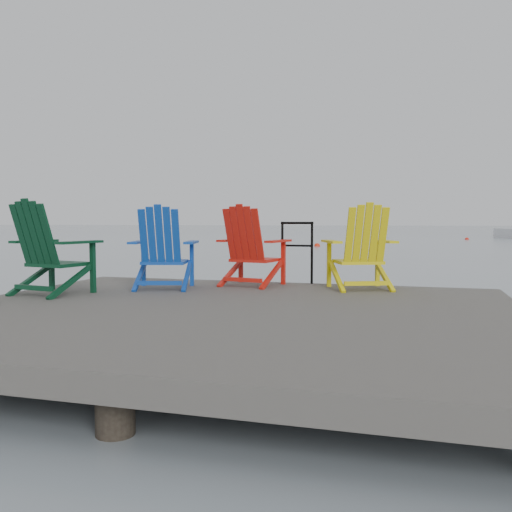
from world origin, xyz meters
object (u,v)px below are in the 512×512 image
(chair_red, at_px, (251,246))
(chair_yellow, at_px, (361,248))
(buoy_d, at_px, (467,240))
(chair_blue, at_px, (163,248))
(handrail, at_px, (297,246))
(chair_green, at_px, (49,249))
(buoy_b, at_px, (317,246))

(chair_red, xyz_separation_m, chair_yellow, (1.53, 0.01, 0.00))
(buoy_d, bearing_deg, chair_blue, -100.79)
(handrail, xyz_separation_m, buoy_d, (5.79, 37.55, -1.04))
(chair_green, xyz_separation_m, buoy_d, (8.47, 39.61, -1.07))
(chair_yellow, height_order, buoy_d, chair_yellow)
(chair_green, bearing_deg, buoy_d, 87.59)
(chair_red, relative_size, buoy_b, 3.17)
(chair_yellow, distance_m, buoy_b, 23.96)
(chair_yellow, bearing_deg, buoy_d, 60.87)
(handrail, height_order, buoy_d, handrail)
(chair_blue, distance_m, chair_red, 1.22)
(chair_blue, bearing_deg, handrail, 21.06)
(chair_blue, xyz_separation_m, buoy_b, (-2.00, 24.18, -1.04))
(buoy_b, bearing_deg, buoy_d, 57.17)
(handrail, relative_size, chair_green, 0.80)
(chair_green, distance_m, chair_blue, 1.42)
(handrail, relative_size, buoy_b, 2.61)
(chair_green, height_order, chair_yellow, chair_green)
(chair_red, bearing_deg, handrail, 51.44)
(chair_blue, xyz_separation_m, buoy_d, (7.37, 38.71, -1.04))
(chair_blue, relative_size, buoy_d, 3.34)
(chair_blue, xyz_separation_m, chair_yellow, (2.55, 0.68, 0.01))
(chair_red, bearing_deg, chair_blue, -136.68)
(handrail, height_order, buoy_b, handrail)
(chair_red, relative_size, chair_yellow, 0.99)
(chair_yellow, bearing_deg, buoy_b, 79.06)
(chair_blue, bearing_deg, chair_green, -155.72)
(chair_green, relative_size, chair_yellow, 1.02)
(chair_green, distance_m, buoy_d, 40.52)
(buoy_b, relative_size, buoy_d, 1.07)
(chair_red, xyz_separation_m, buoy_d, (6.35, 38.04, -1.05))
(chair_blue, bearing_deg, buoy_d, 64.00)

